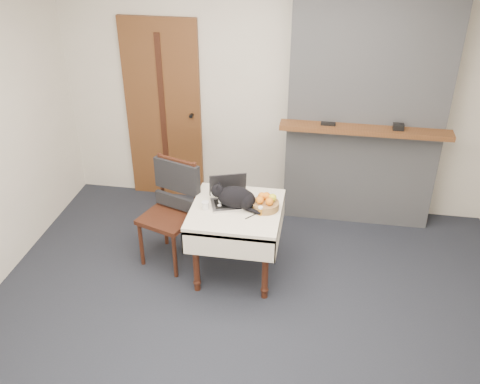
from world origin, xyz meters
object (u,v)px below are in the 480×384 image
Objects in this scene: side_table at (236,219)px; fruit_basket at (266,203)px; laptop at (229,196)px; cream_jar at (205,205)px; pill_bottle at (260,211)px; door at (163,112)px; cat at (236,197)px; chair at (173,197)px.

fruit_basket reaches higher than side_table.
cream_jar is at bearing -159.58° from laptop.
fruit_basket is at bearing 8.12° from side_table.
cream_jar is 0.88× the size of pill_bottle.
door is 28.26× the size of cream_jar.
pill_bottle is at bearing -48.09° from door.
laptop is 0.11m from cat.
side_table is at bearing 161.56° from pill_bottle.
pill_bottle is 0.08× the size of chair.
chair is at bearing 170.35° from fruit_basket.
chair is at bearing 146.07° from cream_jar.
cat is 6.52× the size of cream_jar.
side_table is 0.30m from fruit_basket.
side_table is at bearing -68.43° from laptop.
pill_bottle is (0.30, -0.16, -0.02)m from laptop.
chair is (-0.62, 0.18, 0.05)m from side_table.
chair is (-0.36, 0.24, -0.10)m from cream_jar.
side_table is at bearing 2.91° from chair.
door reaches higher than cream_jar.
fruit_basket is (0.33, -0.05, -0.01)m from laptop.
chair is (0.40, -1.13, -0.36)m from door.
cat reaches higher than cream_jar.
fruit_basket reaches higher than pill_bottle.
laptop is at bearing 151.21° from pill_bottle.
cream_jar is at bearing -14.48° from chair.
laptop reaches higher than fruit_basket.
fruit_basket is at bearing -28.61° from laptop.
side_table is 11.02× the size of cream_jar.
cream_jar is 0.30× the size of fruit_basket.
cat is at bearing 4.12° from chair.
chair is at bearing 151.09° from laptop.
laptop is 0.24m from cream_jar.
cat reaches higher than pill_bottle.
laptop is at bearing 130.72° from side_table.
cat is 0.25m from pill_bottle.
chair is (-0.84, 0.26, -0.10)m from pill_bottle.
chair is at bearing 165.67° from cat.
laptop is 1.71× the size of fruit_basket.
chair is at bearing -70.26° from door.
side_table is 0.65m from chair.
cat is 0.66m from chair.
door is 4.33× the size of cat.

